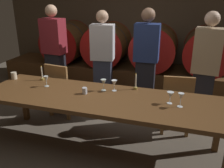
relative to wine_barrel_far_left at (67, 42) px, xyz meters
name	(u,v)px	position (x,y,z in m)	size (l,w,h in m)	color
ground_plane	(91,146)	(1.43, -2.24, -0.89)	(7.92, 7.92, 0.00)	brown
back_wall	(137,13)	(1.43, 0.55, 0.61)	(6.09, 0.24, 3.00)	brown
barrel_shelf	(130,77)	(1.43, 0.00, -0.66)	(5.48, 0.90, 0.47)	brown
wine_barrel_far_left	(67,42)	(0.00, 0.00, 0.00)	(0.85, 0.91, 0.85)	brown
wine_barrel_center_left	(108,44)	(0.93, 0.00, 0.00)	(0.85, 0.91, 0.85)	brown
wine_barrel_center_right	(155,47)	(1.91, 0.00, 0.00)	(0.85, 0.91, 0.85)	brown
wine_barrel_far_right	(207,51)	(2.87, 0.00, 0.00)	(0.85, 0.91, 0.85)	#513319
dining_table	(101,101)	(1.58, -2.24, -0.22)	(2.96, 0.88, 0.73)	brown
chair_left	(61,87)	(0.67, -1.56, -0.40)	(0.45, 0.45, 0.88)	olive
chair_right	(176,101)	(2.45, -1.55, -0.40)	(0.45, 0.45, 0.88)	olive
guest_far_left	(55,56)	(0.35, -1.14, -0.01)	(0.40, 0.28, 1.72)	black
guest_center_left	(103,59)	(1.17, -0.97, -0.05)	(0.41, 0.29, 1.64)	#33384C
guest_center_right	(146,62)	(1.91, -1.03, -0.02)	(0.39, 0.25, 1.69)	black
guest_far_right	(205,69)	(2.80, -1.13, -0.03)	(0.41, 0.28, 1.67)	black
candle_left	(42,76)	(0.58, -1.92, -0.10)	(0.05, 0.05, 0.22)	olive
candle_right	(136,84)	(1.93, -1.87, -0.10)	(0.05, 0.05, 0.23)	olive
wine_glass_far_left	(46,79)	(0.78, -2.12, -0.06)	(0.06, 0.06, 0.14)	silver
wine_glass_left	(104,82)	(1.55, -2.04, -0.05)	(0.07, 0.07, 0.15)	silver
wine_glass_center	(114,83)	(1.68, -2.01, -0.06)	(0.07, 0.07, 0.14)	white
wine_glass_right	(170,95)	(2.38, -2.18, -0.06)	(0.08, 0.08, 0.14)	white
wine_glass_far_right	(181,97)	(2.50, -2.24, -0.04)	(0.07, 0.07, 0.16)	white
cup_left	(14,76)	(0.17, -2.00, -0.11)	(0.08, 0.08, 0.10)	beige
cup_right	(85,91)	(1.36, -2.21, -0.12)	(0.06, 0.06, 0.08)	silver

